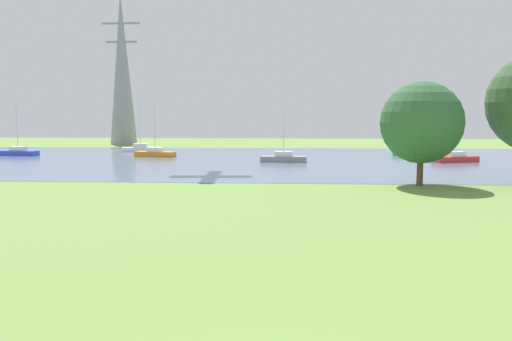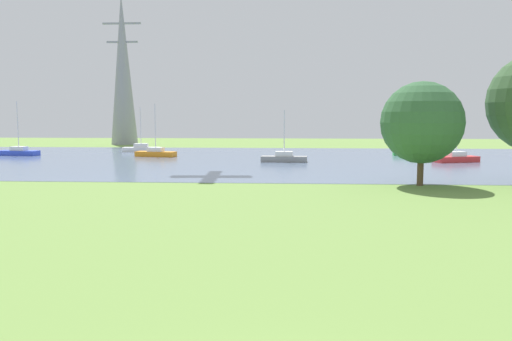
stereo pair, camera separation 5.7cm
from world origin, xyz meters
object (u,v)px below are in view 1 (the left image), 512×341
sailboat_red (455,158)px  sailboat_gray (284,158)px  sailboat_white (140,148)px  sailboat_orange (155,153)px  sailboat_green (413,152)px  sailboat_blue (18,152)px  tree_mid_shore (422,123)px  electricity_pylon (122,69)px

sailboat_red → sailboat_gray: sailboat_red is taller
sailboat_white → sailboat_gray: (19.29, -13.98, -0.00)m
sailboat_orange → sailboat_gray: sailboat_orange is taller
sailboat_green → sailboat_blue: sailboat_green is taller
sailboat_gray → sailboat_blue: bearing=168.3°
sailboat_blue → tree_mid_shore: tree_mid_shore is taller
electricity_pylon → tree_mid_shore: bearing=-53.2°
sailboat_orange → sailboat_blue: size_ratio=0.95×
sailboat_red → sailboat_blue: sailboat_blue is taller
sailboat_red → electricity_pylon: bearing=145.7°
sailboat_orange → sailboat_blue: 17.06m
sailboat_red → sailboat_blue: size_ratio=0.93×
sailboat_red → sailboat_white: (-37.27, 13.13, -0.00)m
sailboat_blue → electricity_pylon: (5.15, 24.96, 12.02)m
sailboat_orange → sailboat_green: 31.10m
sailboat_gray → sailboat_green: bearing=31.7°
sailboat_green → sailboat_red: (2.33, -8.81, -0.01)m
sailboat_white → electricity_pylon: bearing=114.0°
sailboat_blue → electricity_pylon: bearing=78.3°
sailboat_orange → sailboat_blue: (-17.05, 0.62, 0.00)m
sailboat_green → sailboat_white: size_ratio=1.14×
sailboat_orange → sailboat_green: bearing=6.7°
tree_mid_shore → electricity_pylon: (-36.84, 49.21, 8.07)m
sailboat_red → tree_mid_shore: (-8.29, -18.43, 3.95)m
sailboat_green → tree_mid_shore: size_ratio=0.93×
tree_mid_shore → sailboat_green: bearing=77.7°
sailboat_green → sailboat_white: 35.21m
sailboat_white → sailboat_blue: bearing=-150.6°
sailboat_white → sailboat_gray: size_ratio=1.09×
sailboat_orange → electricity_pylon: (-11.90, 25.58, 12.02)m
sailboat_white → electricity_pylon: 22.75m
tree_mid_shore → sailboat_white: bearing=132.6°
tree_mid_shore → electricity_pylon: 62.00m
sailboat_green → tree_mid_shore: 28.16m
sailboat_red → sailboat_blue: (-50.27, 5.82, 0.01)m
electricity_pylon → sailboat_white: bearing=-66.0°
sailboat_gray → sailboat_orange: bearing=158.4°
sailboat_orange → tree_mid_shore: 34.57m
sailboat_gray → electricity_pylon: size_ratio=0.22×
sailboat_red → electricity_pylon: electricity_pylon is taller
sailboat_green → sailboat_gray: (-15.65, -9.66, -0.01)m
sailboat_green → sailboat_orange: bearing=-173.3°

